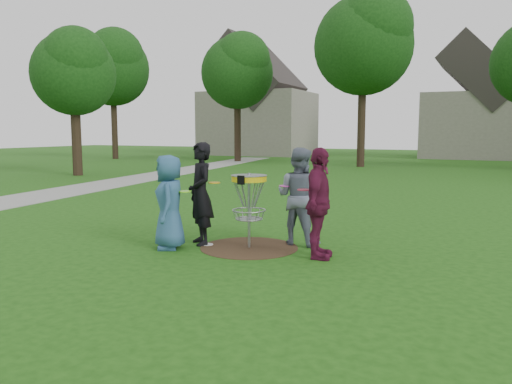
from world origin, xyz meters
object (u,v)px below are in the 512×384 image
at_px(player_maroon, 319,203).
at_px(player_black, 201,194).
at_px(player_blue, 169,202).
at_px(player_grey, 299,196).
at_px(disc_golf_basket, 249,193).

bearing_deg(player_maroon, player_black, 79.86).
distance_m(player_blue, player_grey, 2.40).
bearing_deg(player_black, player_grey, 66.91).
bearing_deg(player_blue, disc_golf_basket, 85.20).
relative_size(player_black, player_grey, 1.05).
bearing_deg(player_maroon, disc_golf_basket, 74.09).
bearing_deg(disc_golf_basket, player_maroon, -7.62).
bearing_deg(player_maroon, player_blue, 91.76).
bearing_deg(player_blue, player_maroon, 68.18).
xyz_separation_m(player_black, player_grey, (1.67, 0.78, -0.05)).
relative_size(player_blue, player_black, 0.89).
xyz_separation_m(player_grey, player_maroon, (0.66, -0.85, 0.02)).
height_order(player_black, player_grey, player_black).
height_order(player_black, disc_golf_basket, player_black).
bearing_deg(player_grey, disc_golf_basket, 48.86).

